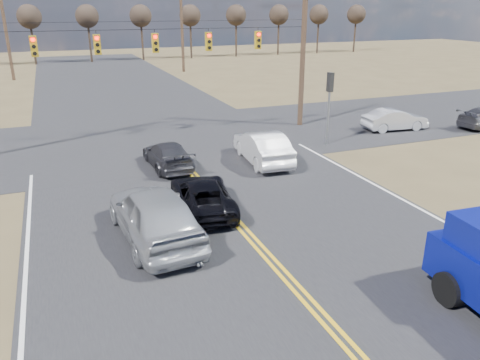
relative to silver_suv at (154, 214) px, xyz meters
name	(u,v)px	position (x,y,z in m)	size (l,w,h in m)	color
ground	(329,326)	(2.90, -5.91, -0.90)	(160.00, 160.00, 0.00)	brown
road_main	(203,185)	(2.90, 4.09, -0.90)	(14.00, 120.00, 0.02)	#28282B
road_cross	(161,139)	(2.90, 12.09, -0.90)	(120.00, 12.00, 0.02)	#28282B
signal_gantry	(166,48)	(3.40, 11.88, 4.16)	(19.60, 4.83, 10.00)	#473323
utility_poles	(159,46)	(2.90, 11.09, 4.32)	(19.60, 58.32, 10.00)	#473323
treeline	(128,28)	(2.90, 21.05, 4.80)	(87.00, 117.80, 7.40)	#33261C
silver_suv	(154,214)	(0.00, 0.00, 0.00)	(2.13, 5.30, 1.81)	#9A9DA2
black_suv	(202,195)	(2.10, 1.61, -0.29)	(2.04, 4.42, 1.23)	black
white_car_queue	(263,147)	(6.55, 6.07, -0.13)	(1.63, 4.67, 1.54)	white
dgrey_car_queue	(168,155)	(2.10, 7.00, -0.30)	(1.69, 4.15, 1.20)	#35353A
cross_car_east_near	(395,120)	(16.65, 8.81, -0.25)	(3.95, 1.38, 1.30)	#B2B4BB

